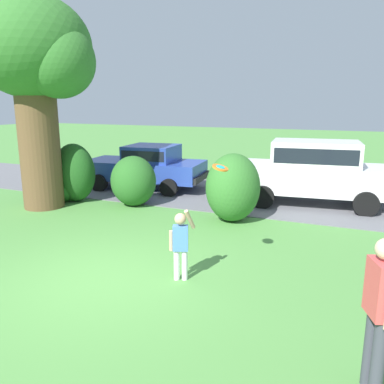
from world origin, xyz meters
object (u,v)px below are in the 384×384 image
Objects in this scene: child_thrower at (181,241)px; adult_onlooker at (379,308)px; frisbee at (220,168)px; parked_suv at (314,169)px; oak_tree_large at (37,61)px; parked_sedan at (147,165)px.

adult_onlooker reaches higher than child_thrower.
parked_suv is at bearing 80.54° from frisbee.
frisbee is at bearing -22.24° from oak_tree_large.
adult_onlooker is at bearing -28.32° from oak_tree_large.
parked_suv is at bearing 100.69° from adult_onlooker.
frisbee is at bearing -50.85° from parked_sedan.
oak_tree_large is 1.30× the size of parked_sedan.
parked_sedan is (1.50, 3.28, -3.29)m from oak_tree_large.
parked_suv is 2.80× the size of adult_onlooker.
parked_suv reaches higher than child_thrower.
oak_tree_large is at bearing 152.13° from child_thrower.
parked_sedan is 7.61m from frisbee.
child_thrower is (-1.52, -6.31, -0.36)m from parked_suv.
parked_sedan is at bearing 123.75° from child_thrower.
parked_sedan is 2.61× the size of adult_onlooker.
frisbee is (-0.97, -5.85, 0.88)m from parked_suv.
child_thrower is 4.58× the size of frisbee.
parked_suv reaches higher than parked_sedan.
parked_suv is at bearing 0.12° from parked_sedan.
parked_suv is 8.15m from adult_onlooker.
child_thrower is at bearing -103.51° from parked_suv.
oak_tree_large is 3.39× the size of adult_onlooker.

